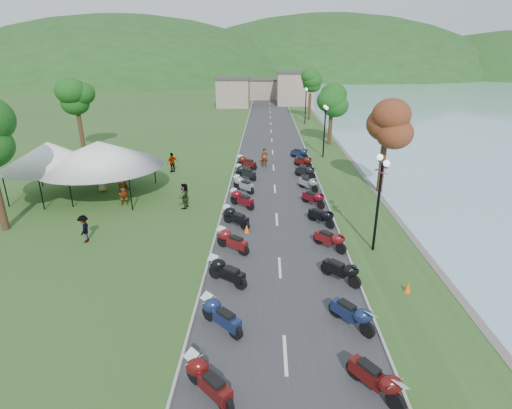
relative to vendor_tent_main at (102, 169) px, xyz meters
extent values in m
cube|color=#363639|center=(12.53, 13.66, -1.99)|extent=(7.00, 120.00, 0.02)
cube|color=gray|center=(10.53, 58.66, 0.50)|extent=(18.00, 16.00, 5.00)
imported|color=slate|center=(2.13, -1.96, -2.00)|extent=(0.85, 0.75, 1.92)
imported|color=slate|center=(0.95, 1.50, -2.00)|extent=(1.06, 0.85, 1.92)
imported|color=slate|center=(1.88, -7.72, -2.00)|extent=(0.54, 1.05, 1.56)
camera|label=1|loc=(11.78, -27.41, 7.82)|focal=28.00mm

